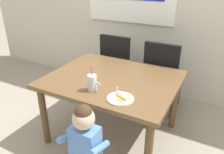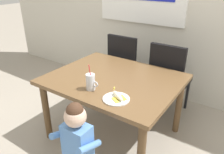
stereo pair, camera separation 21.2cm
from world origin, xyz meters
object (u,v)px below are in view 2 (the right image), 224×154
snack_plate (116,99)px  peeled_banana (118,96)px  dining_table (114,85)px  dining_chair_left (126,64)px  toddler_standing (77,138)px  dining_chair_right (169,76)px  milk_cup (91,83)px

snack_plate → peeled_banana: 0.03m
dining_table → snack_plate: 0.45m
dining_chair_left → toddler_standing: bearing=107.1°
peeled_banana → dining_chair_left: bearing=117.7°
dining_chair_left → peeled_banana: size_ratio=5.73×
snack_plate → dining_chair_right: bearing=86.6°
peeled_banana → dining_table: bearing=128.2°
dining_chair_right → snack_plate: (-0.06, -1.08, 0.18)m
milk_cup → snack_plate: size_ratio=1.10×
dining_table → milk_cup: (-0.03, -0.33, 0.16)m
dining_chair_right → milk_cup: (-0.36, -1.05, 0.24)m
dining_chair_right → milk_cup: bearing=71.3°
dining_chair_left → toddler_standing: dining_chair_left is taller
dining_chair_right → peeled_banana: bearing=87.0°
milk_cup → snack_plate: (0.29, -0.02, -0.06)m
dining_table → dining_chair_right: size_ratio=1.35×
toddler_standing → snack_plate: size_ratio=3.64×
toddler_standing → milk_cup: size_ratio=3.33×
dining_chair_left → snack_plate: dining_chair_left is taller
dining_chair_left → milk_cup: size_ratio=3.81×
dining_table → snack_plate: bearing=-53.8°
dining_chair_right → snack_plate: size_ratio=4.17×
dining_table → snack_plate: size_ratio=5.65×
dining_table → dining_chair_right: bearing=66.0°
dining_table → dining_chair_left: size_ratio=1.35×
dining_chair_left → toddler_standing: (0.46, -1.50, -0.02)m
dining_chair_left → snack_plate: bearing=117.1°
dining_chair_right → toddler_standing: (-0.17, -1.46, -0.02)m
dining_table → snack_plate: snack_plate is taller
dining_chair_right → milk_cup: milk_cup is taller
dining_chair_right → peeled_banana: (-0.06, -1.06, 0.21)m
dining_chair_left → toddler_standing: 1.57m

